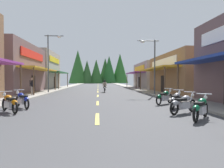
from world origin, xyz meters
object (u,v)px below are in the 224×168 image
Objects in this scene: streetlamp_left at (51,56)px; streetlamp_right at (151,59)px; rider_cruising_lead at (105,87)px; pedestrian_by_shop at (32,85)px; motorcycle_parked_right_3 at (176,100)px; motorcycle_parked_right_4 at (164,97)px; motorcycle_parked_left_3 at (10,103)px; motorcycle_parked_left_4 at (22,99)px; motorcycle_parked_right_1 at (201,108)px; motorcycle_parked_right_2 at (183,103)px.

streetlamp_left reaches higher than streetlamp_right.
rider_cruising_lead is 8.92m from pedestrian_by_shop.
pedestrian_by_shop is (-0.84, -4.08, -3.37)m from streetlamp_left.
streetlamp_left is 11.71m from streetlamp_right.
rider_cruising_lead reaches higher than motorcycle_parked_right_3.
motorcycle_parked_right_4 is (-1.10, -7.35, -3.28)m from streetlamp_right.
streetlamp_right is (11.03, -3.86, -0.66)m from streetlamp_left.
motorcycle_parked_left_3 is at bearing -161.58° from pedestrian_by_shop.
motorcycle_parked_left_4 is at bearing -42.87° from motorcycle_parked_left_3.
rider_cruising_lead is (-3.33, 17.33, 0.17)m from motorcycle_parked_right_1.
streetlamp_left is 3.75× the size of motorcycle_parked_right_2.
motorcycle_parked_right_4 is at bearing -98.54° from streetlamp_right.
motorcycle_parked_right_2 is at bearing -137.19° from motorcycle_parked_left_3.
streetlamp_left is at bearing 72.49° from motorcycle_parked_right_1.
motorcycle_parked_right_1 and motorcycle_parked_right_2 have the same top height.
motorcycle_parked_left_4 is 14.40m from rider_cruising_lead.
rider_cruising_lead is (6.40, 1.10, -3.77)m from streetlamp_left.
streetlamp_right is at bearing -135.24° from rider_cruising_lead.
motorcycle_parked_right_3 is at bearing -96.59° from streetlamp_right.
motorcycle_parked_right_4 is 12.81m from rider_cruising_lead.
motorcycle_parked_left_4 is 0.81× the size of rider_cruising_lead.
motorcycle_parked_right_3 is 1.07× the size of motorcycle_parked_left_3.
motorcycle_parked_right_1 is (-1.31, -12.37, -3.28)m from streetlamp_right.
pedestrian_by_shop is (-10.49, 10.68, 0.57)m from motorcycle_parked_right_2.
streetlamp_left is at bearing 101.53° from rider_cruising_lead.
streetlamp_left reaches higher than motorcycle_parked_left_4.
motorcycle_parked_left_3 is 9.99m from pedestrian_by_shop.
motorcycle_parked_left_4 is at bearing 144.61° from motorcycle_parked_right_4.
motorcycle_parked_right_1 is 1.47m from motorcycle_parked_right_2.
motorcycle_parked_left_3 is 0.78× the size of rider_cruising_lead.
motorcycle_parked_right_1 is at bearing -167.38° from rider_cruising_lead.
motorcycle_parked_right_1 is at bearing -153.13° from motorcycle_parked_left_4.
motorcycle_parked_right_2 is 16.19m from rider_cruising_lead.
pedestrian_by_shop reaches higher than motorcycle_parked_right_2.
motorcycle_parked_left_4 is at bearing -159.20° from pedestrian_by_shop.
rider_cruising_lead is at bearing -59.52° from motorcycle_parked_left_4.
streetlamp_left is 5.36m from pedestrian_by_shop.
motorcycle_parked_right_2 is 8.51m from motorcycle_parked_left_3.
motorcycle_parked_right_3 is 14.08m from pedestrian_by_shop.
motorcycle_parked_left_3 is (1.19, -13.84, -3.94)m from streetlamp_left.
motorcycle_parked_left_4 is at bearing 130.25° from motorcycle_parked_right_2.
rider_cruising_lead is at bearing 133.01° from streetlamp_right.
streetlamp_left reaches higher than motorcycle_parked_left_3.
motorcycle_parked_right_3 is at bearing -123.15° from pedestrian_by_shop.
streetlamp_left is at bearing 89.47° from motorcycle_parked_right_2.
pedestrian_by_shop is at bearing 100.78° from motorcycle_parked_right_2.
motorcycle_parked_right_3 is (0.32, 1.68, 0.00)m from motorcycle_parked_right_2.
pedestrian_by_shop reaches higher than motorcycle_parked_left_3.
motorcycle_parked_right_1 is (9.73, -16.23, -3.94)m from streetlamp_left.
motorcycle_parked_right_3 and motorcycle_parked_left_3 have the same top height.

